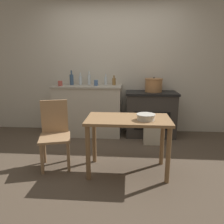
{
  "coord_description": "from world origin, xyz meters",
  "views": [
    {
      "loc": [
        0.26,
        -2.82,
        1.43
      ],
      "look_at": [
        0.0,
        0.54,
        0.62
      ],
      "focal_mm": 35.0,
      "sensor_mm": 36.0,
      "label": 1
    }
  ],
  "objects_px": {
    "stove": "(151,114)",
    "work_table": "(128,128)",
    "cup_center_right": "(60,83)",
    "chair": "(55,132)",
    "bottle_far_left": "(72,79)",
    "bottle_center_left": "(106,80)",
    "bottle_left": "(80,80)",
    "stock_pot": "(154,85)",
    "mixing_bowl_large": "(146,117)",
    "flour_sack": "(152,134)",
    "bottle_mid_left": "(89,79)",
    "bottle_center": "(114,81)",
    "cup_mid_right": "(96,83)"
  },
  "relations": [
    {
      "from": "cup_mid_right",
      "to": "bottle_center",
      "type": "bearing_deg",
      "value": 22.76
    },
    {
      "from": "bottle_far_left",
      "to": "bottle_center_left",
      "type": "relative_size",
      "value": 1.32
    },
    {
      "from": "stove",
      "to": "bottle_center",
      "type": "relative_size",
      "value": 5.23
    },
    {
      "from": "stove",
      "to": "chair",
      "type": "xyz_separation_m",
      "value": [
        -1.42,
        -1.36,
        0.05
      ]
    },
    {
      "from": "flour_sack",
      "to": "bottle_mid_left",
      "type": "relative_size",
      "value": 1.27
    },
    {
      "from": "bottle_center_left",
      "to": "bottle_center",
      "type": "bearing_deg",
      "value": -17.29
    },
    {
      "from": "mixing_bowl_large",
      "to": "cup_center_right",
      "type": "bearing_deg",
      "value": 136.24
    },
    {
      "from": "work_table",
      "to": "bottle_far_left",
      "type": "bearing_deg",
      "value": 125.82
    },
    {
      "from": "cup_center_right",
      "to": "chair",
      "type": "bearing_deg",
      "value": -77.08
    },
    {
      "from": "stove",
      "to": "bottle_mid_left",
      "type": "bearing_deg",
      "value": 174.03
    },
    {
      "from": "stove",
      "to": "chair",
      "type": "bearing_deg",
      "value": -136.28
    },
    {
      "from": "bottle_far_left",
      "to": "bottle_mid_left",
      "type": "height_order",
      "value": "bottle_far_left"
    },
    {
      "from": "cup_center_right",
      "to": "stove",
      "type": "bearing_deg",
      "value": 4.51
    },
    {
      "from": "bottle_far_left",
      "to": "chair",
      "type": "bearing_deg",
      "value": -85.53
    },
    {
      "from": "work_table",
      "to": "bottle_far_left",
      "type": "distance_m",
      "value": 1.94
    },
    {
      "from": "flour_sack",
      "to": "bottle_mid_left",
      "type": "bearing_deg",
      "value": 153.42
    },
    {
      "from": "bottle_mid_left",
      "to": "cup_mid_right",
      "type": "distance_m",
      "value": 0.24
    },
    {
      "from": "work_table",
      "to": "bottle_mid_left",
      "type": "relative_size",
      "value": 3.94
    },
    {
      "from": "flour_sack",
      "to": "bottle_left",
      "type": "relative_size",
      "value": 1.44
    },
    {
      "from": "stove",
      "to": "cup_mid_right",
      "type": "height_order",
      "value": "cup_mid_right"
    },
    {
      "from": "bottle_center_left",
      "to": "cup_center_right",
      "type": "relative_size",
      "value": 2.26
    },
    {
      "from": "chair",
      "to": "bottle_left",
      "type": "bearing_deg",
      "value": 72.06
    },
    {
      "from": "bottle_left",
      "to": "bottle_mid_left",
      "type": "bearing_deg",
      "value": 13.05
    },
    {
      "from": "work_table",
      "to": "bottle_far_left",
      "type": "xyz_separation_m",
      "value": [
        -1.1,
        1.52,
        0.46
      ]
    },
    {
      "from": "stock_pot",
      "to": "bottle_center_left",
      "type": "relative_size",
      "value": 1.58
    },
    {
      "from": "stock_pot",
      "to": "bottle_far_left",
      "type": "bearing_deg",
      "value": 179.75
    },
    {
      "from": "mixing_bowl_large",
      "to": "chair",
      "type": "bearing_deg",
      "value": 170.73
    },
    {
      "from": "mixing_bowl_large",
      "to": "bottle_center",
      "type": "xyz_separation_m",
      "value": [
        -0.5,
        1.64,
        0.26
      ]
    },
    {
      "from": "bottle_left",
      "to": "bottle_center",
      "type": "relative_size",
      "value": 1.27
    },
    {
      "from": "bottle_left",
      "to": "bottle_mid_left",
      "type": "relative_size",
      "value": 0.88
    },
    {
      "from": "bottle_far_left",
      "to": "bottle_mid_left",
      "type": "relative_size",
      "value": 1.04
    },
    {
      "from": "stove",
      "to": "mixing_bowl_large",
      "type": "bearing_deg",
      "value": -97.99
    },
    {
      "from": "stove",
      "to": "work_table",
      "type": "distance_m",
      "value": 1.55
    },
    {
      "from": "stove",
      "to": "mixing_bowl_large",
      "type": "height_order",
      "value": "stove"
    },
    {
      "from": "bottle_center",
      "to": "stock_pot",
      "type": "bearing_deg",
      "value": -3.69
    },
    {
      "from": "bottle_mid_left",
      "to": "bottle_center_left",
      "type": "relative_size",
      "value": 1.27
    },
    {
      "from": "flour_sack",
      "to": "mixing_bowl_large",
      "type": "xyz_separation_m",
      "value": [
        -0.2,
        -1.09,
        0.6
      ]
    },
    {
      "from": "stock_pot",
      "to": "bottle_center_left",
      "type": "height_order",
      "value": "bottle_center_left"
    },
    {
      "from": "work_table",
      "to": "cup_center_right",
      "type": "height_order",
      "value": "cup_center_right"
    },
    {
      "from": "bottle_left",
      "to": "bottle_center_left",
      "type": "xyz_separation_m",
      "value": [
        0.49,
        0.05,
        -0.01
      ]
    },
    {
      "from": "work_table",
      "to": "bottle_mid_left",
      "type": "bearing_deg",
      "value": 115.72
    },
    {
      "from": "stove",
      "to": "bottle_left",
      "type": "distance_m",
      "value": 1.5
    },
    {
      "from": "bottle_center_left",
      "to": "cup_center_right",
      "type": "xyz_separation_m",
      "value": [
        -0.82,
        -0.27,
        -0.03
      ]
    },
    {
      "from": "stock_pot",
      "to": "bottle_left",
      "type": "xyz_separation_m",
      "value": [
        -1.4,
        0.05,
        0.08
      ]
    },
    {
      "from": "mixing_bowl_large",
      "to": "stove",
      "type": "bearing_deg",
      "value": 82.01
    },
    {
      "from": "stock_pot",
      "to": "bottle_center",
      "type": "distance_m",
      "value": 0.75
    },
    {
      "from": "bottle_left",
      "to": "stock_pot",
      "type": "bearing_deg",
      "value": -1.88
    },
    {
      "from": "flour_sack",
      "to": "bottle_mid_left",
      "type": "distance_m",
      "value": 1.6
    },
    {
      "from": "mixing_bowl_large",
      "to": "cup_center_right",
      "type": "distance_m",
      "value": 2.06
    },
    {
      "from": "stock_pot",
      "to": "bottle_center",
      "type": "xyz_separation_m",
      "value": [
        -0.75,
        0.05,
        0.06
      ]
    }
  ]
}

